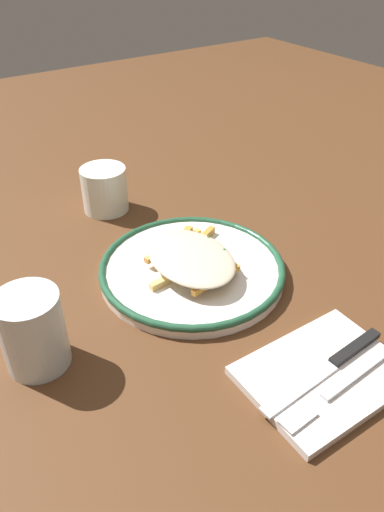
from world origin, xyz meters
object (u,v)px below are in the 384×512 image
fork (335,390)px  coffee_mug (104,189)px  plate (192,269)px  knife (335,363)px  water_glass (33,331)px  napkin (324,374)px  fries_heap (191,257)px

fork → coffee_mug: (0.57, 0.02, 0.03)m
plate → knife: plate is taller
water_glass → coffee_mug: 0.40m
knife → water_glass: size_ratio=1.97×
plate → coffee_mug: bearing=4.1°
knife → napkin: bearing=93.6°
knife → coffee_mug: size_ratio=1.85×
fork → knife: bearing=-46.1°
fries_heap → knife: (-0.26, -0.04, -0.02)m
napkin → fork: size_ratio=1.12×
napkin → water_glass: bearing=51.4°
napkin → coffee_mug: size_ratio=1.73×
fork → plate: bearing=0.9°
plate → coffee_mug: size_ratio=2.60×
coffee_mug → knife: bearing=-174.1°
water_glass → fork: bearing=-133.2°
fries_heap → napkin: size_ratio=0.88×
fries_heap → knife: 0.27m
plate → knife: (-0.27, -0.04, 0.00)m
plate → fork: bearing=-179.1°
plate → napkin: (-0.27, -0.02, -0.01)m
fries_heap → coffee_mug: size_ratio=1.53×
fries_heap → fork: 0.30m
fork → knife: size_ratio=0.84×
napkin → knife: 0.02m
coffee_mug → fries_heap: bearing=-176.6°
fries_heap → napkin: 0.27m
napkin → water_glass: size_ratio=1.85×
fries_heap → water_glass: size_ratio=1.63×
plate → knife: bearing=-172.3°
knife → fork: bearing=133.9°
knife → water_glass: bearing=53.3°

